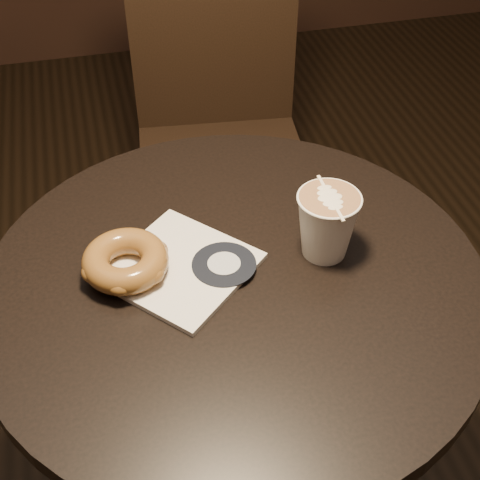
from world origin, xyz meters
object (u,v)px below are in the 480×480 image
at_px(pastry_bag, 180,267).
at_px(latte_cup, 327,225).
at_px(cafe_table, 235,364).
at_px(chair, 218,105).
at_px(doughnut, 125,261).

bearing_deg(pastry_bag, latte_cup, -45.87).
xyz_separation_m(cafe_table, chair, (0.14, 0.76, 0.01)).
bearing_deg(chair, doughnut, -105.18).
relative_size(pastry_bag, latte_cup, 1.78).
distance_m(pastry_bag, doughnut, 0.08).
bearing_deg(chair, cafe_table, -94.20).
xyz_separation_m(chair, doughnut, (-0.29, -0.72, 0.22)).
bearing_deg(doughnut, chair, 68.41).
relative_size(pastry_bag, doughnut, 1.49).
bearing_deg(chair, latte_cup, -84.11).
distance_m(cafe_table, pastry_bag, 0.22).
height_order(cafe_table, pastry_bag, pastry_bag).
height_order(doughnut, latte_cup, latte_cup).
height_order(chair, latte_cup, chair).
xyz_separation_m(chair, pastry_bag, (-0.21, -0.73, 0.19)).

